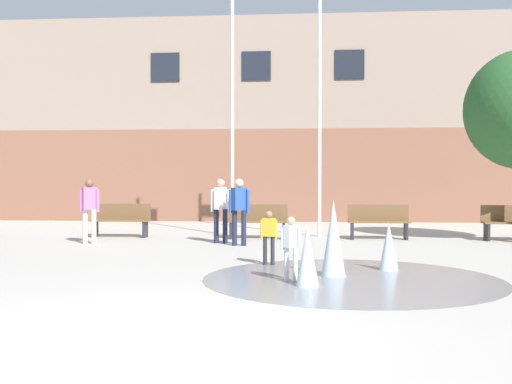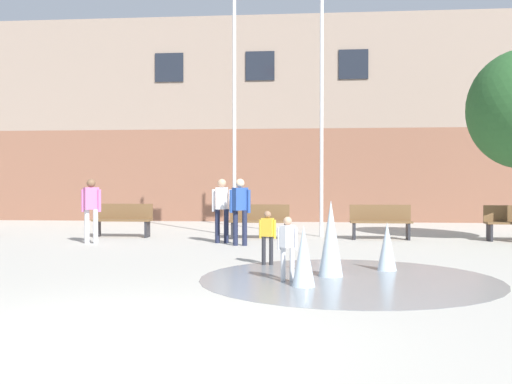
{
  "view_description": "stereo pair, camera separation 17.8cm",
  "coord_description": "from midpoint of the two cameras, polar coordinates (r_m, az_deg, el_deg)",
  "views": [
    {
      "loc": [
        1.72,
        -5.46,
        1.51
      ],
      "look_at": [
        0.75,
        7.2,
        1.3
      ],
      "focal_mm": 42.0,
      "sensor_mm": 36.0,
      "label": 1
    },
    {
      "loc": [
        1.89,
        -5.45,
        1.51
      ],
      "look_at": [
        0.75,
        7.2,
        1.3
      ],
      "focal_mm": 42.0,
      "sensor_mm": 36.0,
      "label": 2
    }
  ],
  "objects": [
    {
      "name": "park_bench_left_of_flagpoles",
      "position": [
        16.84,
        -13.06,
        -2.58
      ],
      "size": [
        1.6,
        0.44,
        0.91
      ],
      "color": "#28282D",
      "rests_on": "ground"
    },
    {
      "name": "teen_by_trashcan",
      "position": [
        15.2,
        -15.91,
        -1.26
      ],
      "size": [
        0.5,
        0.37,
        1.59
      ],
      "rotation": [
        0.0,
        0.0,
        -2.48
      ],
      "color": "silver",
      "rests_on": "ground"
    },
    {
      "name": "library_building",
      "position": [
        25.84,
        0.34,
        6.32
      ],
      "size": [
        36.0,
        6.05,
        7.85
      ],
      "color": "brown",
      "rests_on": "ground"
    },
    {
      "name": "adult_watching",
      "position": [
        14.19,
        -1.98,
        -1.38
      ],
      "size": [
        0.5,
        0.37,
        1.59
      ],
      "rotation": [
        0.0,
        0.0,
        0.68
      ],
      "color": "#1E233D",
      "rests_on": "ground"
    },
    {
      "name": "splash_fountain",
      "position": [
        9.58,
        7.9,
        -5.97
      ],
      "size": [
        4.66,
        4.66,
        1.22
      ],
      "color": "gray",
      "rests_on": "ground"
    },
    {
      "name": "child_running",
      "position": [
        10.92,
        0.76,
        -3.95
      ],
      "size": [
        0.31,
        0.18,
        0.99
      ],
      "rotation": [
        0.0,
        0.0,
        2.82
      ],
      "color": "#28282D",
      "rests_on": "ground"
    },
    {
      "name": "child_in_fountain",
      "position": [
        9.13,
        2.78,
        -4.91
      ],
      "size": [
        0.31,
        0.24,
        0.99
      ],
      "rotation": [
        0.0,
        0.0,
        -2.3
      ],
      "color": "silver",
      "rests_on": "ground"
    },
    {
      "name": "adult_in_red",
      "position": [
        14.81,
        -3.73,
        -1.28
      ],
      "size": [
        0.5,
        0.38,
        1.59
      ],
      "rotation": [
        0.0,
        0.0,
        -1.8
      ],
      "color": "#1E233D",
      "rests_on": "ground"
    },
    {
      "name": "flagpole_right",
      "position": [
        16.82,
        5.88,
        9.63
      ],
      "size": [
        0.8,
        0.1,
        7.61
      ],
      "color": "silver",
      "rests_on": "ground"
    },
    {
      "name": "ground_plane",
      "position": [
        5.94,
        -13.87,
        -13.82
      ],
      "size": [
        100.0,
        100.0,
        0.0
      ],
      "primitive_type": "plane",
      "color": "#B2ADA3"
    },
    {
      "name": "park_bench_under_left_flagpole",
      "position": [
        15.96,
        -0.17,
        -2.75
      ],
      "size": [
        1.6,
        0.44,
        0.91
      ],
      "color": "#28282D",
      "rests_on": "ground"
    },
    {
      "name": "park_bench_center",
      "position": [
        16.13,
        11.29,
        -2.73
      ],
      "size": [
        1.6,
        0.44,
        0.91
      ],
      "color": "#28282D",
      "rests_on": "ground"
    },
    {
      "name": "flagpole_left",
      "position": [
        16.92,
        -2.47,
        9.29
      ],
      "size": [
        0.8,
        0.1,
        7.44
      ],
      "color": "silver",
      "rests_on": "ground"
    }
  ]
}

